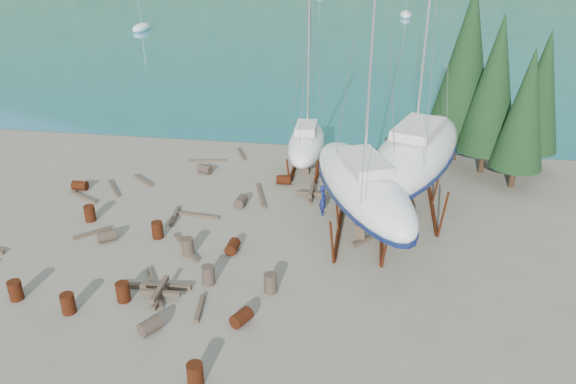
# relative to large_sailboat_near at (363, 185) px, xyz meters

# --- Properties ---
(ground) EXTENTS (600.00, 600.00, 0.00)m
(ground) POSITION_rel_large_sailboat_near_xyz_m (-5.10, -2.75, -2.76)
(ground) COLOR #6C6755
(ground) RESTS_ON ground
(cypress_near_right) EXTENTS (3.60, 3.60, 10.00)m
(cypress_near_right) POSITION_rel_large_sailboat_near_xyz_m (7.40, 9.25, 3.03)
(cypress_near_right) COLOR black
(cypress_near_right) RESTS_ON ground
(cypress_mid_right) EXTENTS (3.06, 3.06, 8.50)m
(cypress_mid_right) POSITION_rel_large_sailboat_near_xyz_m (8.90, 7.25, 2.16)
(cypress_mid_right) COLOR black
(cypress_mid_right) RESTS_ON ground
(cypress_back_left) EXTENTS (4.14, 4.14, 11.50)m
(cypress_back_left) POSITION_rel_large_sailboat_near_xyz_m (5.90, 11.25, 3.90)
(cypress_back_left) COLOR black
(cypress_back_left) RESTS_ON ground
(cypress_far_right) EXTENTS (3.24, 3.24, 9.00)m
(cypress_far_right) POSITION_rel_large_sailboat_near_xyz_m (10.40, 10.25, 2.45)
(cypress_far_right) COLOR black
(cypress_far_right) RESTS_ON ground
(moored_boat_left) EXTENTS (2.00, 5.00, 6.05)m
(moored_boat_left) POSITION_rel_large_sailboat_near_xyz_m (-35.10, 57.25, -2.38)
(moored_boat_left) COLOR white
(moored_boat_left) RESTS_ON ground
(moored_boat_mid) EXTENTS (2.00, 5.00, 6.05)m
(moored_boat_mid) POSITION_rel_large_sailboat_near_xyz_m (4.90, 77.25, -2.38)
(moored_boat_mid) COLOR white
(moored_boat_mid) RESTS_ON ground
(large_sailboat_near) EXTENTS (7.09, 11.26, 17.14)m
(large_sailboat_near) POSITION_rel_large_sailboat_near_xyz_m (0.00, 0.00, 0.00)
(large_sailboat_near) COLOR white
(large_sailboat_near) RESTS_ON ground
(large_sailboat_far) EXTENTS (7.53, 12.73, 19.36)m
(large_sailboat_far) POSITION_rel_large_sailboat_near_xyz_m (2.67, 3.66, 0.40)
(large_sailboat_far) COLOR white
(large_sailboat_far) RESTS_ON ground
(small_sailboat_shore) EXTENTS (2.42, 7.23, 11.49)m
(small_sailboat_shore) POSITION_rel_large_sailboat_near_xyz_m (-3.78, 7.83, -0.87)
(small_sailboat_shore) COLOR white
(small_sailboat_shore) RESTS_ON ground
(worker) EXTENTS (0.42, 0.64, 1.73)m
(worker) POSITION_rel_large_sailboat_near_xyz_m (-2.12, 1.91, -1.89)
(worker) COLOR navy
(worker) RESTS_ON ground
(drum_0) EXTENTS (0.58, 0.58, 0.88)m
(drum_0) POSITION_rel_large_sailboat_near_xyz_m (-14.29, -7.89, -2.32)
(drum_0) COLOR #54260E
(drum_0) RESTS_ON ground
(drum_1) EXTENTS (0.98, 1.05, 0.58)m
(drum_1) POSITION_rel_large_sailboat_near_xyz_m (-7.83, -9.06, -2.47)
(drum_1) COLOR #2D2823
(drum_1) RESTS_ON ground
(drum_2) EXTENTS (0.88, 0.58, 0.58)m
(drum_2) POSITION_rel_large_sailboat_near_xyz_m (-16.90, 2.77, -2.47)
(drum_2) COLOR #54260E
(drum_2) RESTS_ON ground
(drum_4) EXTENTS (0.91, 0.62, 0.58)m
(drum_4) POSITION_rel_large_sailboat_near_xyz_m (-4.89, 5.47, -2.47)
(drum_4) COLOR #54260E
(drum_4) RESTS_ON ground
(drum_5) EXTENTS (0.58, 0.58, 0.88)m
(drum_5) POSITION_rel_large_sailboat_near_xyz_m (-8.16, -3.31, -2.32)
(drum_5) COLOR #2D2823
(drum_5) RESTS_ON ground
(drum_6) EXTENTS (0.62, 0.90, 0.58)m
(drum_6) POSITION_rel_large_sailboat_near_xyz_m (-6.09, -2.74, -2.47)
(drum_6) COLOR #54260E
(drum_6) RESTS_ON ground
(drum_7) EXTENTS (0.58, 0.58, 0.88)m
(drum_7) POSITION_rel_large_sailboat_near_xyz_m (-5.25, -11.48, -2.32)
(drum_7) COLOR #54260E
(drum_7) RESTS_ON ground
(drum_8) EXTENTS (0.58, 0.58, 0.88)m
(drum_8) POSITION_rel_large_sailboat_near_xyz_m (-14.46, -0.79, -2.32)
(drum_8) COLOR #54260E
(drum_8) RESTS_ON ground
(drum_9) EXTENTS (1.03, 0.85, 0.58)m
(drum_9) POSITION_rel_large_sailboat_near_xyz_m (-10.18, 6.39, -2.47)
(drum_9) COLOR #2D2823
(drum_9) RESTS_ON ground
(drum_10) EXTENTS (0.58, 0.58, 0.88)m
(drum_10) POSITION_rel_large_sailboat_near_xyz_m (-9.72, -7.30, -2.32)
(drum_10) COLOR #54260E
(drum_10) RESTS_ON ground
(drum_11) EXTENTS (0.67, 0.94, 0.58)m
(drum_11) POSITION_rel_large_sailboat_near_xyz_m (-6.82, 2.17, -2.47)
(drum_11) COLOR #2D2823
(drum_11) RESTS_ON ground
(drum_12) EXTENTS (0.92, 1.05, 0.58)m
(drum_12) POSITION_rel_large_sailboat_near_xyz_m (-4.42, -8.02, -2.47)
(drum_12) COLOR #54260E
(drum_12) RESTS_ON ground
(drum_13) EXTENTS (0.58, 0.58, 0.88)m
(drum_13) POSITION_rel_large_sailboat_near_xyz_m (-11.62, -8.40, -2.32)
(drum_13) COLOR #54260E
(drum_13) RESTS_ON ground
(drum_14) EXTENTS (0.58, 0.58, 0.88)m
(drum_14) POSITION_rel_large_sailboat_near_xyz_m (-10.20, -1.97, -2.32)
(drum_14) COLOR #54260E
(drum_14) RESTS_ON ground
(drum_15) EXTENTS (1.05, 0.98, 0.58)m
(drum_15) POSITION_rel_large_sailboat_near_xyz_m (-12.62, -2.69, -2.47)
(drum_15) COLOR #2D2823
(drum_15) RESTS_ON ground
(drum_16) EXTENTS (0.58, 0.58, 0.88)m
(drum_16) POSITION_rel_large_sailboat_near_xyz_m (-6.50, -5.52, -2.32)
(drum_16) COLOR #2D2823
(drum_16) RESTS_ON ground
(drum_17) EXTENTS (0.58, 0.58, 0.88)m
(drum_17) POSITION_rel_large_sailboat_near_xyz_m (-3.66, -5.69, -2.32)
(drum_17) COLOR #2D2823
(drum_17) RESTS_ON ground
(timber_0) EXTENTS (2.44, 0.67, 0.14)m
(timber_0) POSITION_rel_large_sailboat_near_xyz_m (-10.61, 8.32, -2.69)
(timber_0) COLOR brown
(timber_0) RESTS_ON ground
(timber_1) EXTENTS (1.18, 1.33, 0.19)m
(timber_1) POSITION_rel_large_sailboat_near_xyz_m (0.21, -0.84, -2.67)
(timber_1) COLOR brown
(timber_1) RESTS_ON ground
(timber_2) EXTENTS (1.69, 1.46, 0.19)m
(timber_2) POSITION_rel_large_sailboat_near_xyz_m (-13.61, 4.50, -2.67)
(timber_2) COLOR brown
(timber_2) RESTS_ON ground
(timber_3) EXTENTS (1.77, 2.84, 0.15)m
(timber_3) POSITION_rel_large_sailboat_near_xyz_m (-8.75, -6.25, -2.69)
(timber_3) COLOR brown
(timber_3) RESTS_ON ground
(timber_5) EXTENTS (2.01, 2.37, 0.16)m
(timber_5) POSITION_rel_large_sailboat_near_xyz_m (-8.46, -2.81, -2.68)
(timber_5) COLOR brown
(timber_5) RESTS_ON ground
(timber_7) EXTENTS (0.42, 1.78, 0.17)m
(timber_7) POSITION_rel_large_sailboat_near_xyz_m (-6.35, -7.42, -2.67)
(timber_7) COLOR brown
(timber_7) RESTS_ON ground
(timber_8) EXTENTS (0.47, 2.07, 0.19)m
(timber_8) POSITION_rel_large_sailboat_near_xyz_m (-10.09, 0.23, -2.67)
(timber_8) COLOR brown
(timber_8) RESTS_ON ground
(timber_9) EXTENTS (1.05, 2.09, 0.15)m
(timber_9) POSITION_rel_large_sailboat_near_xyz_m (-8.56, 9.82, -2.69)
(timber_9) COLOR brown
(timber_9) RESTS_ON ground
(timber_10) EXTENTS (1.16, 3.05, 0.16)m
(timber_10) POSITION_rel_large_sailboat_near_xyz_m (-5.94, 3.53, -2.68)
(timber_10) COLOR brown
(timber_10) RESTS_ON ground
(timber_11) EXTENTS (2.65, 0.41, 0.15)m
(timber_11) POSITION_rel_large_sailboat_near_xyz_m (-8.94, 0.55, -2.69)
(timber_11) COLOR brown
(timber_11) RESTS_ON ground
(timber_12) EXTENTS (1.46, 1.46, 0.17)m
(timber_12) POSITION_rel_large_sailboat_near_xyz_m (-13.72, -2.19, -2.68)
(timber_12) COLOR brown
(timber_12) RESTS_ON ground
(timber_15) EXTENTS (1.59, 2.15, 0.15)m
(timber_15) POSITION_rel_large_sailboat_near_xyz_m (-14.95, 3.15, -2.69)
(timber_15) COLOR brown
(timber_15) RESTS_ON ground
(timber_16) EXTENTS (3.23, 0.57, 0.23)m
(timber_16) POSITION_rel_large_sailboat_near_xyz_m (-8.74, -6.26, -2.65)
(timber_16) COLOR brown
(timber_16) RESTS_ON ground
(timber_17) EXTENTS (2.12, 1.18, 0.16)m
(timber_17) POSITION_rel_large_sailboat_near_xyz_m (-16.15, 1.70, -2.68)
(timber_17) COLOR brown
(timber_17) RESTS_ON ground
(timber_pile_fore) EXTENTS (1.80, 1.80, 0.60)m
(timber_pile_fore) POSITION_rel_large_sailboat_near_xyz_m (-8.22, -6.93, -2.46)
(timber_pile_fore) COLOR brown
(timber_pile_fore) RESTS_ON ground
(timber_pile_aft) EXTENTS (1.80, 1.80, 0.60)m
(timber_pile_aft) POSITION_rel_large_sailboat_near_xyz_m (-2.97, 3.81, -2.46)
(timber_pile_aft) COLOR brown
(timber_pile_aft) RESTS_ON ground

